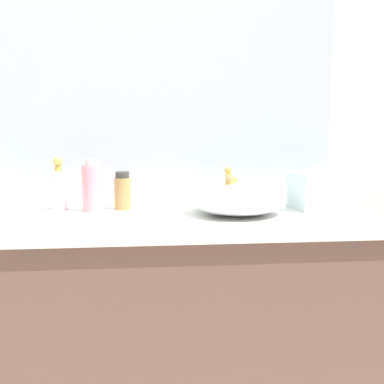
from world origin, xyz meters
name	(u,v)px	position (x,y,z in m)	size (l,w,h in m)	color
bathroom_wall_rear	(127,107)	(0.00, 0.73, 1.30)	(6.00, 0.06, 2.60)	silver
vanity_counter	(148,335)	(0.07, 0.40, 0.46)	(1.68, 0.58, 0.92)	brown
wall_mirror_panel	(144,82)	(0.07, 0.69, 1.40)	(1.53, 0.01, 0.96)	#B2BCC6
sink_basin	(238,200)	(0.39, 0.37, 0.97)	(0.34, 0.31, 0.10)	silver
faucet	(230,183)	(0.39, 0.54, 1.01)	(0.03, 0.15, 0.15)	#DBB051
lotion_bottle	(92,187)	(-0.13, 0.47, 1.01)	(0.07, 0.07, 0.19)	pink
perfume_bottle	(59,187)	(-0.25, 0.52, 1.00)	(0.06, 0.06, 0.20)	white
spray_can	(123,192)	(-0.01, 0.50, 0.98)	(0.06, 0.06, 0.14)	#AE864D
tissue_box	(313,189)	(0.69, 0.44, 0.99)	(0.16, 0.16, 0.18)	silver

